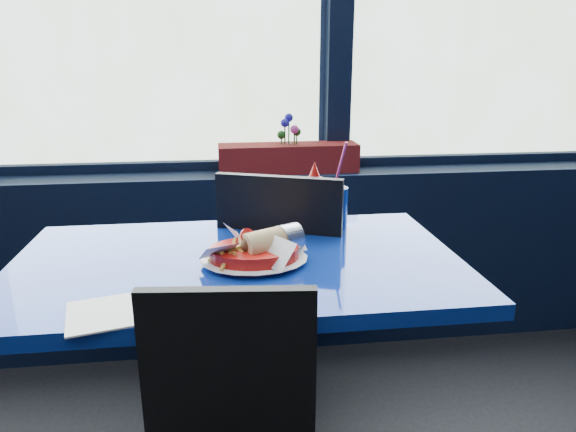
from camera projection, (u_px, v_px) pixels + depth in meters
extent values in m
cube|color=black|center=(165.00, 262.00, 2.28)|extent=(5.00, 0.26, 0.80)
cube|color=black|center=(160.00, 168.00, 2.23)|extent=(4.80, 0.08, 0.06)
cylinder|color=black|center=(241.00, 388.00, 1.51)|extent=(0.12, 0.12, 0.68)
cube|color=navy|center=(237.00, 265.00, 1.39)|extent=(1.20, 0.70, 0.04)
cube|color=black|center=(229.00, 380.00, 1.06)|extent=(0.36, 0.06, 0.41)
cube|color=black|center=(254.00, 294.00, 1.86)|extent=(0.54, 0.54, 0.04)
cube|color=black|center=(279.00, 247.00, 1.62)|extent=(0.38, 0.17, 0.46)
cylinder|color=black|center=(311.00, 332.00, 2.06)|extent=(0.02, 0.02, 0.43)
cylinder|color=black|center=(291.00, 386.00, 1.72)|extent=(0.02, 0.02, 0.43)
cylinder|color=black|center=(227.00, 322.00, 2.14)|extent=(0.02, 0.02, 0.43)
cylinder|color=black|center=(192.00, 371.00, 1.80)|extent=(0.02, 0.02, 0.43)
cube|color=maroon|center=(288.00, 158.00, 2.19)|extent=(0.59, 0.15, 0.12)
imported|color=silver|center=(289.00, 158.00, 2.19)|extent=(0.15, 0.15, 0.12)
cylinder|color=#1E5919|center=(285.00, 149.00, 2.18)|extent=(0.01, 0.01, 0.19)
sphere|color=#271FB7|center=(285.00, 123.00, 2.14)|extent=(0.04, 0.04, 0.04)
cylinder|color=#1E5919|center=(294.00, 153.00, 2.17)|extent=(0.01, 0.01, 0.17)
sphere|color=#F046A9|center=(294.00, 129.00, 2.14)|extent=(0.04, 0.04, 0.04)
cylinder|color=#1E5919|center=(289.00, 146.00, 2.19)|extent=(0.01, 0.01, 0.21)
sphere|color=#271FB7|center=(289.00, 118.00, 2.16)|extent=(0.04, 0.04, 0.04)
cylinder|color=#1E5919|center=(282.00, 155.00, 2.20)|extent=(0.01, 0.01, 0.14)
sphere|color=#1E5919|center=(281.00, 135.00, 2.17)|extent=(0.04, 0.04, 0.04)
cylinder|color=#1E5919|center=(297.00, 153.00, 2.19)|extent=(0.01, 0.01, 0.15)
sphere|color=#1E5919|center=(297.00, 132.00, 2.17)|extent=(0.04, 0.04, 0.04)
cylinder|color=#B0110B|center=(254.00, 255.00, 1.35)|extent=(0.25, 0.25, 0.05)
cylinder|color=white|center=(255.00, 259.00, 1.35)|extent=(0.24, 0.24, 0.00)
cylinder|color=silver|center=(289.00, 239.00, 1.38)|extent=(0.08, 0.09, 0.08)
sphere|color=brown|center=(251.00, 245.00, 1.32)|extent=(0.05, 0.05, 0.05)
cylinder|color=red|center=(247.00, 237.00, 1.32)|extent=(0.05, 0.05, 0.01)
cylinder|color=#B0110B|center=(314.00, 202.00, 1.63)|extent=(0.06, 0.06, 0.16)
cone|color=#B0110B|center=(315.00, 170.00, 1.60)|extent=(0.04, 0.04, 0.05)
cylinder|color=navy|center=(334.00, 208.00, 1.62)|extent=(0.08, 0.08, 0.13)
cylinder|color=black|center=(335.00, 188.00, 1.60)|extent=(0.08, 0.08, 0.01)
cylinder|color=#E6307F|center=(339.00, 170.00, 1.58)|extent=(0.04, 0.06, 0.18)
cube|color=white|center=(106.00, 313.00, 1.08)|extent=(0.19, 0.19, 0.00)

